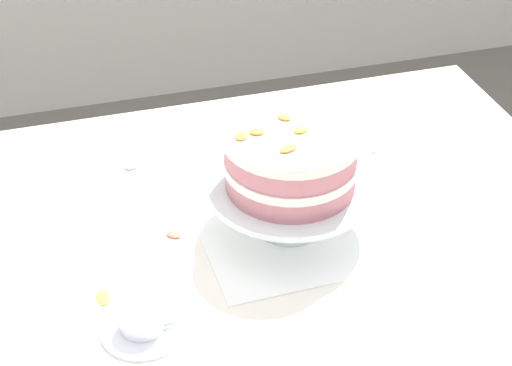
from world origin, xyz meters
The scene contains 9 objects.
dining_table centered at (0.00, -0.02, 0.65)m, with size 1.40×1.00×0.74m.
linen_napkin centered at (0.11, 0.01, 0.74)m, with size 0.32×0.32×0.00m, color white.
cake_stand centered at (0.11, 0.01, 0.82)m, with size 0.29×0.29×0.10m.
layer_cake centered at (0.11, 0.01, 0.90)m, with size 0.24×0.24×0.12m.
teacup centered at (-0.19, -0.17, 0.76)m, with size 0.13×0.13×0.05m.
loose_petal_0 centered at (-0.14, 0.29, 0.74)m, with size 0.03×0.02×0.01m, color pink.
loose_petal_1 centered at (0.36, 0.21, 0.74)m, with size 0.04×0.02×0.00m, color pink.
loose_petal_2 centered at (-0.24, -0.08, 0.74)m, with size 0.04×0.02×0.00m, color yellow.
loose_petal_3 centered at (-0.10, 0.05, 0.74)m, with size 0.03×0.02×0.01m, color #E56B51.
Camera 1 is at (-0.28, -1.08, 1.67)m, focal length 57.39 mm.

